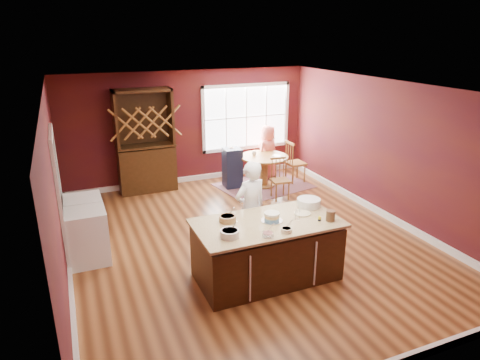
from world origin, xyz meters
name	(u,v)px	position (x,y,z in m)	size (l,w,h in m)	color
room_shell	(246,168)	(0.00, 0.00, 1.35)	(7.00, 7.00, 7.00)	brown
window	(246,117)	(1.50, 3.47, 1.50)	(2.36, 0.10, 1.66)	white
doorway	(60,199)	(-2.97, 0.60, 1.02)	(0.08, 1.26, 2.13)	white
kitchen_island	(267,251)	(-0.20, -1.24, 0.44)	(2.15, 1.12, 0.92)	black
dining_table	(264,165)	(1.52, 2.43, 0.53)	(1.14, 1.14, 0.75)	olive
baker	(250,209)	(-0.13, -0.48, 0.81)	(0.59, 0.39, 1.63)	white
layer_cake	(272,217)	(-0.13, -1.23, 0.98)	(0.32, 0.32, 0.13)	white
bowl_blue	(230,234)	(-0.88, -1.48, 0.97)	(0.26, 0.26, 0.10)	white
bowl_yellow	(228,219)	(-0.73, -1.00, 0.97)	(0.25, 0.25, 0.09)	#B09244
bowl_pink	(268,234)	(-0.40, -1.66, 0.95)	(0.16, 0.16, 0.06)	white
bowl_olive	(286,230)	(-0.10, -1.64, 0.95)	(0.16, 0.16, 0.06)	beige
drinking_glass	(298,214)	(0.26, -1.32, 0.99)	(0.08, 0.08, 0.15)	white
dinner_plate	(302,213)	(0.42, -1.18, 0.93)	(0.26, 0.26, 0.02)	beige
white_tub	(309,203)	(0.66, -0.96, 0.98)	(0.37, 0.37, 0.13)	white
stoneware_crock	(330,216)	(0.67, -1.56, 1.00)	(0.13, 0.13, 0.16)	#4D3327
toy_figurine	(320,219)	(0.52, -1.51, 0.96)	(0.05, 0.05, 0.08)	yellow
rug	(264,186)	(1.52, 2.43, 0.01)	(2.05, 1.59, 0.01)	brown
chair_east	(296,161)	(2.38, 2.42, 0.52)	(0.44, 0.42, 1.05)	#915B21
chair_south	(280,179)	(1.51, 1.57, 0.46)	(0.39, 0.37, 0.92)	brown
chair_north	(264,156)	(1.90, 3.21, 0.50)	(0.42, 0.40, 1.00)	brown
seated_woman	(268,152)	(1.87, 2.95, 0.68)	(0.66, 0.43, 1.36)	#D25F54
high_chair	(232,167)	(0.80, 2.67, 0.50)	(0.40, 0.40, 0.99)	#212B45
toddler	(229,153)	(0.77, 2.78, 0.81)	(0.18, 0.14, 0.26)	#8CA5BF
table_plate	(276,156)	(1.78, 2.31, 0.76)	(0.21, 0.21, 0.02)	beige
table_cup	(254,153)	(1.32, 2.59, 0.80)	(0.11, 0.11, 0.09)	silver
hutch	(145,141)	(-1.11, 3.22, 1.18)	(1.29, 0.54, 2.36)	#3D2417
washer	(88,237)	(-2.64, 0.28, 0.45)	(0.61, 0.60, 0.89)	white
dryer	(85,221)	(-2.64, 0.92, 0.44)	(0.61, 0.59, 0.89)	white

